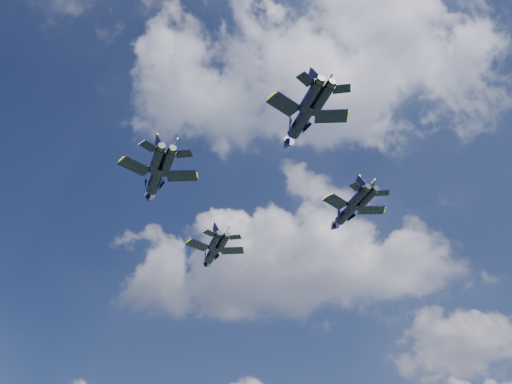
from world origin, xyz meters
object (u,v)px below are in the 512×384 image
object	(u,v)px
jet_lead	(212,253)
jet_slot	(301,122)
jet_right	(347,213)
jet_left	(155,180)

from	to	relation	value
jet_lead	jet_slot	distance (m)	36.66
jet_right	jet_slot	size ratio (longest dim) A/B	0.96
jet_lead	jet_slot	xyz separation A→B (m)	(21.42, -29.66, 2.33)
jet_right	jet_slot	bearing A→B (deg)	-133.92
jet_left	jet_right	world-z (taller)	jet_right
jet_lead	jet_left	bearing A→B (deg)	-128.34
jet_right	jet_slot	xyz separation A→B (m)	(-4.25, -24.76, 0.07)
jet_left	jet_slot	distance (m)	25.54
jet_lead	jet_slot	size ratio (longest dim) A/B	0.92
jet_lead	jet_slot	bearing A→B (deg)	-84.85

